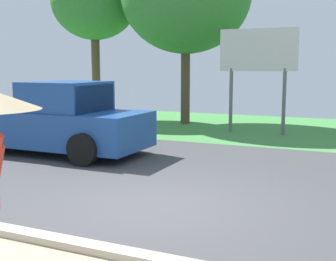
% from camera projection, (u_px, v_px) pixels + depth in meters
% --- Properties ---
extents(ground_plane, '(40.00, 22.00, 0.20)m').
position_uv_depth(ground_plane, '(215.00, 171.00, 10.02)').
color(ground_plane, '#424244').
extents(pickup_truck, '(5.20, 2.28, 1.88)m').
position_uv_depth(pickup_truck, '(52.00, 120.00, 11.74)').
color(pickup_truck, '#1E478C').
rests_on(pickup_truck, ground_plane).
extents(roadside_billboard, '(2.60, 0.12, 3.50)m').
position_uv_depth(roadside_billboard, '(258.00, 58.00, 14.84)').
color(roadside_billboard, slate).
rests_on(roadside_billboard, ground_plane).
extents(tree_right_far, '(3.64, 3.64, 6.67)m').
position_uv_depth(tree_right_far, '(94.00, 1.00, 18.78)').
color(tree_right_far, brown).
rests_on(tree_right_far, ground_plane).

